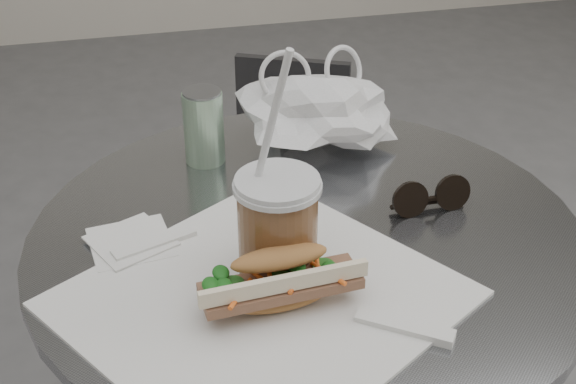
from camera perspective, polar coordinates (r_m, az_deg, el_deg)
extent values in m
cylinder|color=slate|center=(1.10, 1.38, -3.33)|extent=(0.76, 0.76, 0.02)
cylinder|color=#303032|center=(2.07, -0.62, -8.91)|extent=(0.31, 0.31, 0.02)
cylinder|color=#303032|center=(1.95, -0.65, -4.60)|extent=(0.05, 0.05, 0.41)
cylinder|color=#303032|center=(1.84, -0.69, 0.49)|extent=(0.34, 0.34, 0.02)
cube|color=#303032|center=(1.92, 0.31, 6.19)|extent=(0.25, 0.13, 0.23)
cube|color=white|center=(0.98, -1.95, -7.58)|extent=(0.56, 0.55, 0.00)
ellipsoid|color=#AA7B40|center=(0.95, -0.50, -7.56)|extent=(0.24, 0.10, 0.02)
cube|color=brown|center=(0.94, -0.50, -6.67)|extent=(0.19, 0.07, 0.01)
ellipsoid|color=#AA7B40|center=(0.93, -0.63, -5.05)|extent=(0.24, 0.10, 0.04)
cylinder|color=brown|center=(0.97, -0.73, -3.02)|extent=(0.10, 0.10, 0.13)
cylinder|color=silver|center=(0.93, -0.76, 0.58)|extent=(0.11, 0.11, 0.01)
cylinder|color=white|center=(0.91, -1.57, 3.38)|extent=(0.06, 0.05, 0.24)
cylinder|color=black|center=(1.13, 8.70, -0.58)|extent=(0.05, 0.02, 0.05)
cylinder|color=black|center=(1.15, 11.63, -0.07)|extent=(0.05, 0.02, 0.05)
cube|color=black|center=(1.14, 10.15, -0.58)|extent=(0.02, 0.01, 0.01)
cube|color=white|center=(1.09, -11.10, -3.59)|extent=(0.12, 0.12, 0.01)
cube|color=white|center=(1.08, -11.12, -3.42)|extent=(0.13, 0.13, 0.00)
cylinder|color=#579660|center=(1.24, -6.01, 4.58)|extent=(0.06, 0.06, 0.11)
cylinder|color=slate|center=(1.21, -6.17, 7.07)|extent=(0.06, 0.06, 0.00)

